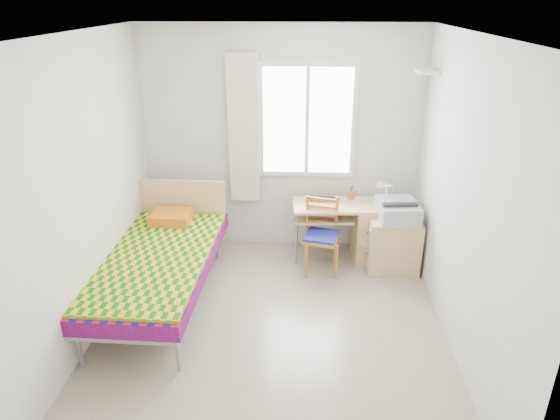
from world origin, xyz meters
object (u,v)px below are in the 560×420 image
object	(u,v)px
desk	(364,229)
printer	(398,210)
chair	(322,231)
cabinet	(393,243)
bed	(160,259)

from	to	relation	value
desk	printer	size ratio (longest dim) A/B	2.15
chair	printer	world-z (taller)	chair
desk	chair	xyz separation A→B (m)	(-0.49, -0.29, 0.10)
desk	cabinet	world-z (taller)	desk
bed	cabinet	xyz separation A→B (m)	(2.42, 0.77, -0.15)
bed	cabinet	size ratio (longest dim) A/B	3.58
desk	chair	world-z (taller)	chair
bed	desk	distance (m)	2.34
cabinet	desk	bearing A→B (deg)	146.37
bed	printer	world-z (taller)	bed
desk	bed	bearing A→B (deg)	-158.84
bed	printer	xyz separation A→B (m)	(2.43, 0.74, 0.26)
bed	chair	xyz separation A→B (m)	(1.62, 0.69, 0.02)
chair	desk	bearing A→B (deg)	43.76
desk	printer	bearing A→B (deg)	-40.75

